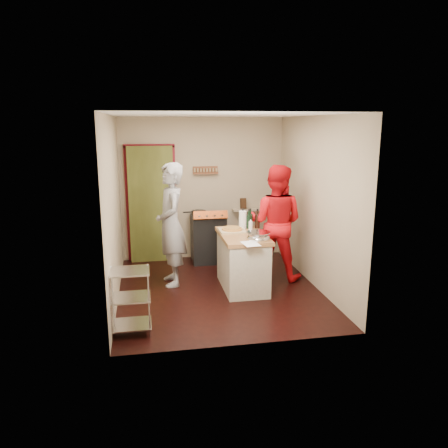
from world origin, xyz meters
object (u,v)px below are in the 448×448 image
at_px(stove, 208,238).
at_px(person_stripe, 171,225).
at_px(island, 243,259).
at_px(wire_shelving, 130,298).
at_px(person_red, 276,222).

relative_size(stove, person_stripe, 0.53).
xyz_separation_m(stove, island, (0.33, -1.41, 0.01)).
xyz_separation_m(wire_shelving, person_stripe, (0.60, 1.59, 0.52)).
bearing_deg(person_stripe, island, 65.12).
bearing_deg(stove, person_stripe, -125.05).
bearing_deg(island, person_stripe, 160.59).
distance_m(stove, wire_shelving, 2.94).
xyz_separation_m(stove, person_stripe, (-0.73, -1.04, 0.51)).
height_order(wire_shelving, person_stripe, person_stripe).
relative_size(island, person_stripe, 0.67).
bearing_deg(island, stove, 103.19).
bearing_deg(wire_shelving, island, 36.23).
distance_m(person_stripe, person_red, 1.68).
xyz_separation_m(stove, person_red, (0.95, -1.03, 0.48)).
relative_size(stove, person_red, 0.54).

